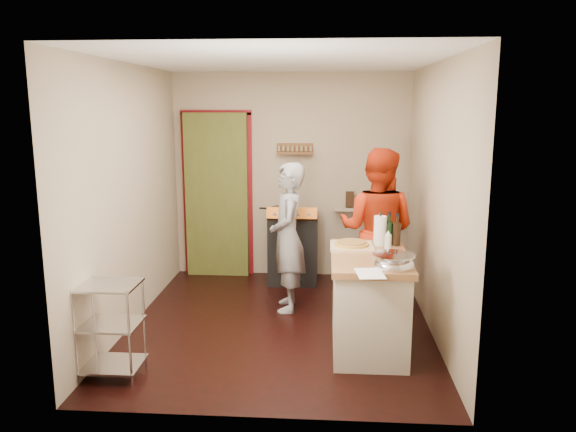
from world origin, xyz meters
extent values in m
plane|color=black|center=(0.00, 0.00, 0.00)|extent=(3.50, 3.50, 0.00)
cube|color=tan|center=(0.00, 1.75, 1.30)|extent=(3.00, 0.04, 2.60)
cube|color=#565B23|center=(-0.95, 1.80, 1.05)|extent=(0.80, 0.40, 2.10)
cube|color=maroon|center=(-1.37, 1.73, 1.05)|extent=(0.06, 0.06, 2.10)
cube|color=maroon|center=(-0.53, 1.73, 1.05)|extent=(0.06, 0.06, 2.10)
cube|color=maroon|center=(-0.95, 1.73, 2.10)|extent=(0.90, 0.06, 0.06)
cube|color=brown|center=(0.05, 1.70, 1.60)|extent=(0.46, 0.09, 0.03)
cube|color=brown|center=(0.05, 1.74, 1.66)|extent=(0.46, 0.02, 0.12)
cube|color=olive|center=(0.05, 1.70, 1.66)|extent=(0.42, 0.04, 0.07)
cube|color=tan|center=(0.95, 1.65, 0.90)|extent=(0.80, 0.18, 0.04)
cube|color=black|center=(0.75, 1.65, 1.02)|extent=(0.10, 0.14, 0.22)
cube|color=tan|center=(-1.50, 0.00, 1.30)|extent=(0.04, 3.50, 2.60)
cube|color=tan|center=(1.50, 0.00, 1.30)|extent=(0.04, 3.50, 2.60)
cube|color=white|center=(0.00, 0.00, 2.61)|extent=(3.00, 3.50, 0.02)
cube|color=black|center=(0.05, 1.43, 0.40)|extent=(0.60, 0.55, 0.80)
cube|color=black|center=(0.05, 1.43, 0.83)|extent=(0.60, 0.55, 0.06)
cube|color=brown|center=(0.05, 1.15, 0.92)|extent=(0.60, 0.15, 0.17)
cylinder|color=black|center=(-0.10, 1.56, 0.91)|extent=(0.26, 0.26, 0.05)
cylinder|color=silver|center=(-1.50, -1.38, 0.40)|extent=(0.02, 0.02, 0.80)
cylinder|color=silver|center=(-1.06, -1.38, 0.40)|extent=(0.02, 0.02, 0.80)
cylinder|color=silver|center=(-1.50, -1.02, 0.40)|extent=(0.02, 0.02, 0.80)
cylinder|color=silver|center=(-1.06, -1.02, 0.40)|extent=(0.02, 0.02, 0.80)
cube|color=silver|center=(-1.28, -1.20, 0.10)|extent=(0.48, 0.40, 0.02)
cube|color=silver|center=(-1.28, -1.20, 0.45)|extent=(0.48, 0.40, 0.02)
cube|color=silver|center=(-1.28, -1.20, 0.78)|extent=(0.48, 0.40, 0.02)
cube|color=#BEB6A2|center=(0.85, -0.48, 0.41)|extent=(0.63, 1.11, 0.82)
cube|color=#A16F3D|center=(0.85, -0.48, 0.85)|extent=(0.69, 1.16, 0.06)
cube|color=#D6B982|center=(0.70, -0.24, 0.89)|extent=(0.40, 0.40, 0.02)
cylinder|color=gold|center=(0.70, -0.24, 0.91)|extent=(0.32, 0.32, 0.02)
ellipsoid|color=silver|center=(1.02, -0.87, 0.93)|extent=(0.35, 0.35, 0.11)
cylinder|color=white|center=(0.97, -0.11, 1.02)|extent=(0.12, 0.12, 0.28)
cylinder|color=silver|center=(1.02, -0.41, 0.96)|extent=(0.06, 0.06, 0.17)
cube|color=white|center=(0.81, -1.06, 0.88)|extent=(0.24, 0.32, 0.00)
cylinder|color=black|center=(1.06, -0.06, 1.03)|extent=(0.08, 0.08, 0.31)
cylinder|color=black|center=(1.13, -0.13, 1.03)|extent=(0.08, 0.08, 0.31)
cylinder|color=black|center=(1.06, -0.10, 1.03)|extent=(0.08, 0.08, 0.31)
imported|color=#A4A4A9|center=(0.05, 0.45, 0.80)|extent=(0.44, 0.62, 1.60)
imported|color=red|center=(1.00, 0.55, 0.88)|extent=(1.03, 0.92, 1.75)
camera|label=1|loc=(0.46, -5.38, 2.20)|focal=35.00mm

